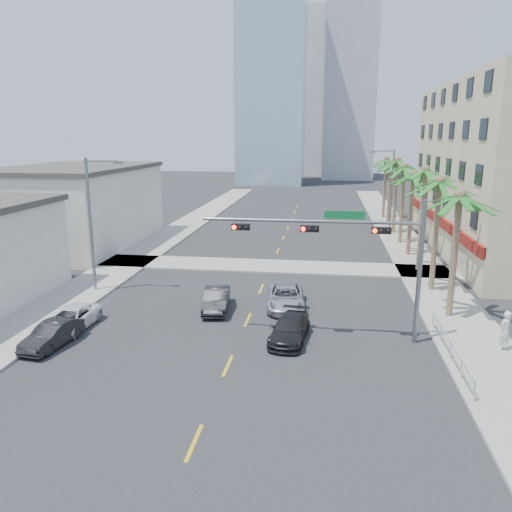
# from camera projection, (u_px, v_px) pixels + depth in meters

# --- Properties ---
(ground) EXTENTS (260.00, 260.00, 0.00)m
(ground) POSITION_uv_depth(u_px,v_px,m) (208.00, 412.00, 19.23)
(ground) COLOR #262628
(ground) RESTS_ON ground
(sidewalk_right) EXTENTS (4.00, 120.00, 0.15)m
(sidewalk_right) POSITION_uv_depth(u_px,v_px,m) (429.00, 279.00, 36.84)
(sidewalk_right) COLOR gray
(sidewalk_right) RESTS_ON ground
(sidewalk_left) EXTENTS (4.00, 120.00, 0.15)m
(sidewalk_left) POSITION_uv_depth(u_px,v_px,m) (120.00, 267.00, 40.09)
(sidewalk_left) COLOR gray
(sidewalk_left) RESTS_ON ground
(sidewalk_cross) EXTENTS (80.00, 4.00, 0.15)m
(sidewalk_cross) POSITION_uv_depth(u_px,v_px,m) (271.00, 266.00, 40.39)
(sidewalk_cross) COLOR gray
(sidewalk_cross) RESTS_ON ground
(building_left_far) EXTENTS (11.00, 18.00, 7.20)m
(building_left_far) POSITION_uv_depth(u_px,v_px,m) (77.00, 208.00, 47.97)
(building_left_far) COLOR beige
(building_left_far) RESTS_ON ground
(tower_far_left) EXTENTS (14.00, 14.00, 48.00)m
(tower_far_left) POSITION_uv_depth(u_px,v_px,m) (272.00, 70.00, 106.12)
(tower_far_left) COLOR #99B2C6
(tower_far_left) RESTS_ON ground
(tower_far_right) EXTENTS (12.00, 12.00, 60.00)m
(tower_far_right) POSITION_uv_depth(u_px,v_px,m) (351.00, 50.00, 116.85)
(tower_far_right) COLOR #ADADB2
(tower_far_right) RESTS_ON ground
(tower_far_center) EXTENTS (16.00, 16.00, 42.00)m
(tower_far_center) POSITION_uv_depth(u_px,v_px,m) (302.00, 95.00, 135.02)
(tower_far_center) COLOR #ADADB2
(tower_far_center) RESTS_ON ground
(traffic_signal_mast) EXTENTS (11.12, 0.54, 7.20)m
(traffic_signal_mast) POSITION_uv_depth(u_px,v_px,m) (355.00, 245.00, 24.91)
(traffic_signal_mast) COLOR slate
(traffic_signal_mast) RESTS_ON ground
(palm_tree_0) EXTENTS (4.80, 4.80, 7.80)m
(palm_tree_0) POSITION_uv_depth(u_px,v_px,m) (460.00, 197.00, 27.55)
(palm_tree_0) COLOR brown
(palm_tree_0) RESTS_ON ground
(palm_tree_1) EXTENTS (4.80, 4.80, 8.16)m
(palm_tree_1) POSITION_uv_depth(u_px,v_px,m) (440.00, 182.00, 32.47)
(palm_tree_1) COLOR brown
(palm_tree_1) RESTS_ON ground
(palm_tree_2) EXTENTS (4.80, 4.80, 8.52)m
(palm_tree_2) POSITION_uv_depth(u_px,v_px,m) (426.00, 171.00, 37.39)
(palm_tree_2) COLOR brown
(palm_tree_2) RESTS_ON ground
(palm_tree_3) EXTENTS (4.80, 4.80, 7.80)m
(palm_tree_3) POSITION_uv_depth(u_px,v_px,m) (413.00, 175.00, 42.56)
(palm_tree_3) COLOR brown
(palm_tree_3) RESTS_ON ground
(palm_tree_4) EXTENTS (4.80, 4.80, 8.16)m
(palm_tree_4) POSITION_uv_depth(u_px,v_px,m) (405.00, 167.00, 47.49)
(palm_tree_4) COLOR brown
(palm_tree_4) RESTS_ON ground
(palm_tree_5) EXTENTS (4.80, 4.80, 8.52)m
(palm_tree_5) POSITION_uv_depth(u_px,v_px,m) (398.00, 161.00, 52.41)
(palm_tree_5) COLOR brown
(palm_tree_5) RESTS_ON ground
(palm_tree_6) EXTENTS (4.80, 4.80, 7.80)m
(palm_tree_6) POSITION_uv_depth(u_px,v_px,m) (391.00, 165.00, 57.58)
(palm_tree_6) COLOR brown
(palm_tree_6) RESTS_ON ground
(palm_tree_7) EXTENTS (4.80, 4.80, 8.16)m
(palm_tree_7) POSITION_uv_depth(u_px,v_px,m) (386.00, 160.00, 62.50)
(palm_tree_7) COLOR brown
(palm_tree_7) RESTS_ON ground
(streetlight_left) EXTENTS (2.55, 0.25, 9.00)m
(streetlight_left) POSITION_uv_depth(u_px,v_px,m) (93.00, 218.00, 33.01)
(streetlight_left) COLOR slate
(streetlight_left) RESTS_ON ground
(streetlight_right) EXTENTS (2.55, 0.25, 9.00)m
(streetlight_right) POSITION_uv_depth(u_px,v_px,m) (390.00, 187.00, 53.13)
(streetlight_right) COLOR slate
(streetlight_right) RESTS_ON ground
(guardrail) EXTENTS (0.08, 8.08, 1.00)m
(guardrail) POSITION_uv_depth(u_px,v_px,m) (451.00, 348.00, 23.45)
(guardrail) COLOR silver
(guardrail) RESTS_ON ground
(car_parked_mid) EXTENTS (1.79, 3.90, 1.24)m
(car_parked_mid) POSITION_uv_depth(u_px,v_px,m) (52.00, 335.00, 25.09)
(car_parked_mid) COLOR black
(car_parked_mid) RESTS_ON ground
(car_parked_far) EXTENTS (2.05, 4.37, 1.21)m
(car_parked_far) POSITION_uv_depth(u_px,v_px,m) (70.00, 319.00, 27.30)
(car_parked_far) COLOR white
(car_parked_far) RESTS_ON ground
(car_lane_left) EXTENTS (1.95, 4.28, 1.36)m
(car_lane_left) POSITION_uv_depth(u_px,v_px,m) (216.00, 300.00, 30.30)
(car_lane_left) COLOR black
(car_lane_left) RESTS_ON ground
(car_lane_center) EXTENTS (2.61, 5.01, 1.35)m
(car_lane_center) POSITION_uv_depth(u_px,v_px,m) (286.00, 297.00, 30.78)
(car_lane_center) COLOR silver
(car_lane_center) RESTS_ON ground
(car_lane_right) EXTENTS (2.16, 4.40, 1.23)m
(car_lane_right) POSITION_uv_depth(u_px,v_px,m) (290.00, 329.00, 25.86)
(car_lane_right) COLOR black
(car_lane_right) RESTS_ON ground
(pedestrian) EXTENTS (0.87, 0.79, 1.99)m
(pedestrian) POSITION_uv_depth(u_px,v_px,m) (505.00, 330.00, 24.28)
(pedestrian) COLOR white
(pedestrian) RESTS_ON sidewalk_right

